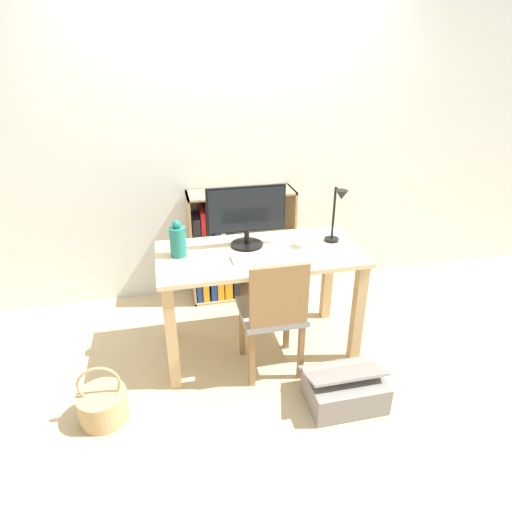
# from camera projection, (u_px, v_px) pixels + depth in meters

# --- Properties ---
(ground_plane) EXTENTS (10.00, 10.00, 0.00)m
(ground_plane) POSITION_uv_depth(u_px,v_px,m) (259.00, 346.00, 3.15)
(ground_plane) COLOR #CCB284
(wall_back) EXTENTS (8.00, 0.05, 2.60)m
(wall_back) POSITION_uv_depth(u_px,v_px,m) (232.00, 142.00, 3.43)
(wall_back) COLOR silver
(wall_back) RESTS_ON ground_plane
(desk) EXTENTS (1.34, 0.66, 0.77)m
(desk) POSITION_uv_depth(u_px,v_px,m) (259.00, 272.00, 2.88)
(desk) COLOR #D8BC8C
(desk) RESTS_ON ground_plane
(monitor) EXTENTS (0.53, 0.22, 0.41)m
(monitor) POSITION_uv_depth(u_px,v_px,m) (246.00, 213.00, 2.81)
(monitor) COLOR black
(monitor) RESTS_ON desk
(keyboard) EXTENTS (0.36, 0.13, 0.02)m
(keyboard) POSITION_uv_depth(u_px,v_px,m) (259.00, 257.00, 2.73)
(keyboard) COLOR silver
(keyboard) RESTS_ON desk
(vase) EXTENTS (0.10, 0.10, 0.24)m
(vase) POSITION_uv_depth(u_px,v_px,m) (178.00, 240.00, 2.72)
(vase) COLOR #1E7266
(vase) RESTS_ON desk
(desk_lamp) EXTENTS (0.10, 0.19, 0.39)m
(desk_lamp) POSITION_uv_depth(u_px,v_px,m) (337.00, 211.00, 2.83)
(desk_lamp) COLOR black
(desk_lamp) RESTS_ON desk
(chair) EXTENTS (0.40, 0.40, 0.86)m
(chair) POSITION_uv_depth(u_px,v_px,m) (273.00, 312.00, 2.70)
(chair) COLOR gray
(chair) RESTS_ON ground_plane
(bookshelf) EXTENTS (0.88, 0.28, 0.94)m
(bookshelf) POSITION_uv_depth(u_px,v_px,m) (223.00, 252.00, 3.63)
(bookshelf) COLOR tan
(bookshelf) RESTS_ON ground_plane
(basket) EXTENTS (0.28, 0.28, 0.37)m
(basket) POSITION_uv_depth(u_px,v_px,m) (103.00, 405.00, 2.49)
(basket) COLOR tan
(basket) RESTS_ON ground_plane
(storage_box) EXTENTS (0.47, 0.39, 0.26)m
(storage_box) POSITION_uv_depth(u_px,v_px,m) (344.00, 389.00, 2.61)
(storage_box) COLOR gray
(storage_box) RESTS_ON ground_plane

